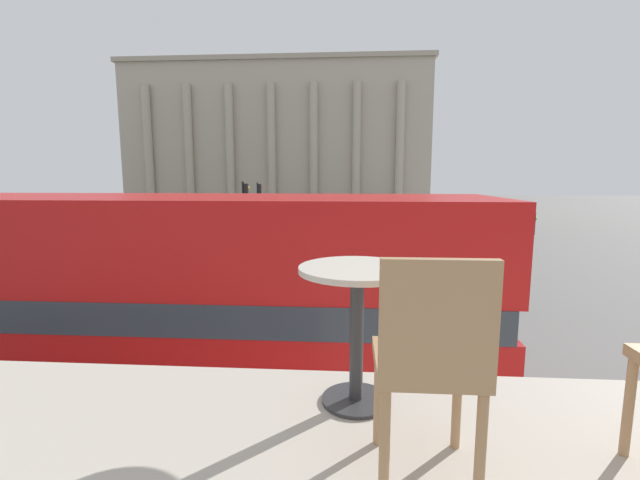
{
  "coord_description": "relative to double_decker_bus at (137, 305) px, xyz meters",
  "views": [
    {
      "loc": [
        1.04,
        -2.48,
        4.21
      ],
      "look_at": [
        -0.22,
        15.48,
        1.55
      ],
      "focal_mm": 24.0,
      "sensor_mm": 36.0,
      "label": 1
    }
  ],
  "objects": [
    {
      "name": "cafe_chair_0",
      "position": [
        3.66,
        -4.81,
        1.35
      ],
      "size": [
        0.4,
        0.4,
        0.91
      ],
      "rotation": [
        0.0,
        0.0,
        0.09
      ],
      "color": "#A87F56",
      "rests_on": "cafe_floor_slab"
    },
    {
      "name": "cafe_dining_table",
      "position": [
        3.4,
        -4.22,
        1.37
      ],
      "size": [
        0.6,
        0.6,
        0.73
      ],
      "color": "#2D2D30",
      "rests_on": "cafe_floor_slab"
    },
    {
      "name": "plaza_building_left",
      "position": [
        -5.28,
        48.7,
        6.43
      ],
      "size": [
        35.41,
        15.96,
        17.26
      ],
      "color": "#B2A893",
      "rests_on": "ground_plane"
    },
    {
      "name": "traffic_light_near",
      "position": [
        8.86,
        7.26,
        -0.07
      ],
      "size": [
        0.42,
        0.24,
        3.24
      ],
      "color": "black",
      "rests_on": "ground_plane"
    },
    {
      "name": "pedestrian_grey",
      "position": [
        11.65,
        23.25,
        -1.22
      ],
      "size": [
        0.32,
        0.32,
        1.71
      ],
      "rotation": [
        0.0,
        0.0,
        0.03
      ],
      "color": "#282B33",
      "rests_on": "ground_plane"
    },
    {
      "name": "traffic_light_mid",
      "position": [
        -2.02,
        15.22,
        0.39
      ],
      "size": [
        0.42,
        0.24,
        3.98
      ],
      "color": "black",
      "rests_on": "ground_plane"
    },
    {
      "name": "pedestrian_yellow",
      "position": [
        -2.54,
        25.56,
        -1.21
      ],
      "size": [
        0.32,
        0.32,
        1.72
      ],
      "rotation": [
        0.0,
        0.0,
        3.87
      ],
      "color": "#282B33",
      "rests_on": "ground_plane"
    },
    {
      "name": "car_white",
      "position": [
        -2.85,
        21.48,
        -1.5
      ],
      "size": [
        4.2,
        1.93,
        1.35
      ],
      "rotation": [
        0.0,
        0.0,
        3.34
      ],
      "color": "black",
      "rests_on": "ground_plane"
    },
    {
      "name": "double_decker_bus",
      "position": [
        0.0,
        0.0,
        0.0
      ],
      "size": [
        11.05,
        2.64,
        3.92
      ],
      "rotation": [
        0.0,
        0.0,
        -0.05
      ],
      "color": "black",
      "rests_on": "ground_plane"
    },
    {
      "name": "traffic_light_far",
      "position": [
        -3.21,
        24.16,
        0.29
      ],
      "size": [
        0.42,
        0.24,
        3.82
      ],
      "color": "black",
      "rests_on": "ground_plane"
    }
  ]
}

